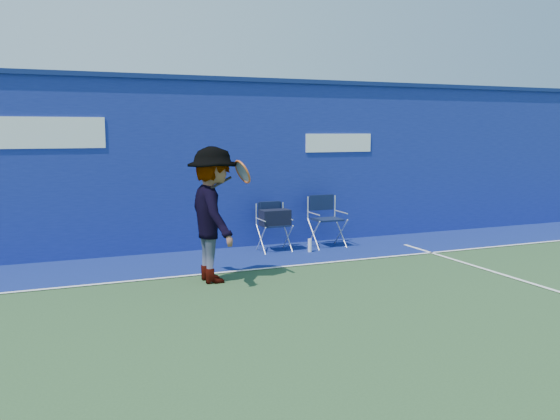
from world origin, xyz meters
name	(u,v)px	position (x,y,z in m)	size (l,w,h in m)	color
ground	(251,352)	(0.00, 0.00, 0.00)	(80.00, 80.00, 0.00)	#2A4927
stadium_wall	(149,164)	(0.00, 5.20, 1.55)	(24.00, 0.50, 3.08)	navy
out_of_bounds_strip	(165,264)	(0.00, 4.10, 0.00)	(24.00, 1.80, 0.01)	navy
court_lines	(232,332)	(0.00, 0.60, 0.01)	(24.00, 12.00, 0.01)	white
directors_chair_left	(274,231)	(2.03, 4.44, 0.37)	(0.51, 0.48, 0.87)	silver
directors_chair_right	(327,231)	(3.08, 4.44, 0.30)	(0.56, 0.51, 0.94)	silver
water_bottle	(310,246)	(2.57, 4.10, 0.12)	(0.07, 0.07, 0.24)	white
tennis_player	(213,215)	(0.44, 2.79, 0.96)	(0.88, 1.25, 1.92)	#EA4738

